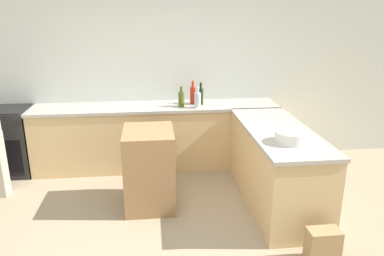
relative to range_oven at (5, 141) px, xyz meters
name	(u,v)px	position (x,y,z in m)	size (l,w,h in m)	color
ground_plane	(162,248)	(2.02, -1.94, -0.45)	(14.00, 14.00, 0.00)	tan
wall_back	(154,68)	(2.02, 0.32, 0.90)	(8.00, 0.06, 2.70)	silver
counter_back	(157,136)	(2.02, 0.00, 0.00)	(3.33, 0.61, 0.88)	#D6B27A
counter_peninsula	(276,166)	(3.34, -1.18, 0.00)	(0.69, 1.82, 0.88)	#D6B27A
range_oven	(5,141)	(0.00, 0.00, 0.00)	(0.70, 0.59, 0.89)	black
island_table	(149,168)	(1.92, -1.09, 0.00)	(0.54, 0.66, 0.89)	#997047
mixing_bowl	(291,137)	(3.32, -1.61, 0.49)	(0.32, 0.32, 0.11)	white
hot_sauce_bottle	(193,94)	(2.53, 0.08, 0.56)	(0.08, 0.08, 0.31)	red
vinegar_bottle_clear	(198,100)	(2.57, -0.17, 0.55)	(0.09, 0.09, 0.28)	silver
wine_bottle_dark	(201,96)	(2.63, 0.00, 0.56)	(0.07, 0.07, 0.30)	black
olive_oil_bottle	(181,99)	(2.36, -0.08, 0.55)	(0.08, 0.08, 0.27)	#475B1E
paper_bag	(323,246)	(3.42, -2.29, -0.29)	(0.28, 0.17, 0.32)	#A88456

